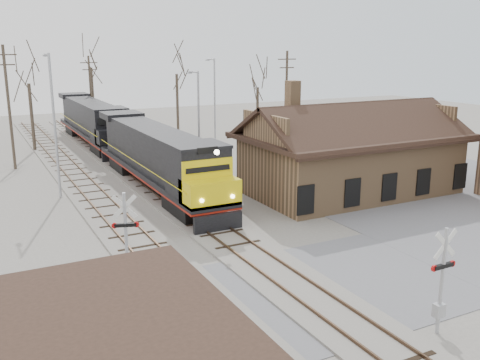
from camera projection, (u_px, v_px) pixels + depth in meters
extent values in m
plane|color=gray|center=(303.00, 293.00, 22.65)|extent=(140.00, 140.00, 0.00)
cube|color=slate|center=(303.00, 292.00, 22.65)|extent=(60.00, 9.00, 0.03)
cube|color=gray|center=(177.00, 202.00, 35.57)|extent=(3.40, 90.00, 0.12)
cube|color=#473323|center=(166.00, 202.00, 35.22)|extent=(0.08, 90.00, 0.14)
cube|color=#473323|center=(187.00, 199.00, 35.86)|extent=(0.08, 90.00, 0.14)
cube|color=gray|center=(109.00, 211.00, 33.56)|extent=(3.40, 90.00, 0.12)
cube|color=#473323|center=(98.00, 211.00, 33.22)|extent=(0.08, 90.00, 0.14)
cube|color=#473323|center=(120.00, 208.00, 33.86)|extent=(0.08, 90.00, 0.14)
cube|color=#95714D|center=(350.00, 165.00, 37.85)|extent=(14.00, 8.00, 4.00)
cube|color=black|center=(352.00, 135.00, 37.34)|extent=(15.20, 9.20, 0.30)
cube|color=black|center=(375.00, 125.00, 35.11)|extent=(15.00, 4.71, 2.66)
cube|color=black|center=(332.00, 117.00, 39.08)|extent=(15.00, 4.71, 2.66)
cube|color=#95714D|center=(293.00, 97.00, 36.20)|extent=(0.80, 0.80, 2.20)
cube|color=black|center=(193.00, 206.00, 33.02)|extent=(2.60, 4.16, 1.04)
cube|color=black|center=(131.00, 164.00, 44.68)|extent=(2.60, 4.16, 1.04)
cube|color=black|center=(157.00, 171.00, 38.65)|extent=(3.12, 20.82, 0.36)
cube|color=maroon|center=(157.00, 174.00, 38.70)|extent=(3.14, 20.82, 0.12)
cube|color=black|center=(150.00, 146.00, 39.38)|extent=(2.71, 15.09, 2.91)
cube|color=black|center=(198.00, 170.00, 31.62)|extent=(3.12, 2.91, 2.91)
cube|color=yellow|center=(210.00, 192.00, 30.31)|extent=(3.12, 1.87, 1.46)
cube|color=black|center=(218.00, 223.00, 29.80)|extent=(2.91, 0.25, 1.04)
cylinder|color=#FFF2CC|center=(217.00, 152.00, 28.89)|extent=(0.29, 0.10, 0.29)
cube|color=black|center=(108.00, 149.00, 51.39)|extent=(2.60, 4.16, 1.04)
cube|color=black|center=(80.00, 130.00, 63.05)|extent=(2.60, 4.16, 1.04)
cube|color=black|center=(92.00, 131.00, 57.02)|extent=(3.12, 20.82, 0.36)
cube|color=maroon|center=(92.00, 133.00, 57.07)|extent=(3.14, 20.82, 0.12)
cube|color=black|center=(88.00, 114.00, 57.75)|extent=(2.71, 15.09, 2.91)
cube|color=black|center=(109.00, 125.00, 49.99)|extent=(3.12, 2.91, 2.91)
cube|color=black|center=(114.00, 137.00, 48.68)|extent=(3.12, 1.87, 1.46)
cube|color=black|center=(118.00, 156.00, 48.17)|extent=(2.91, 0.25, 1.04)
cylinder|color=#A5A8AD|center=(442.00, 282.00, 18.97)|extent=(0.14, 0.14, 4.04)
cube|color=silver|center=(445.00, 244.00, 18.63)|extent=(1.06, 0.05, 1.06)
cube|color=silver|center=(445.00, 244.00, 18.63)|extent=(1.06, 0.05, 1.06)
cube|color=black|center=(443.00, 266.00, 18.82)|extent=(0.91, 0.16, 0.15)
cylinder|color=#B20C0C|center=(434.00, 268.00, 18.61)|extent=(0.24, 0.08, 0.24)
cylinder|color=#B20C0C|center=(452.00, 264.00, 19.03)|extent=(0.24, 0.08, 0.24)
cube|color=#A5A8AD|center=(439.00, 310.00, 19.24)|extent=(0.40, 0.30, 0.51)
cylinder|color=#A5A8AD|center=(126.00, 239.00, 23.12)|extent=(0.14, 0.14, 4.12)
cube|color=silver|center=(124.00, 207.00, 22.77)|extent=(1.04, 0.37, 1.08)
cube|color=silver|center=(124.00, 207.00, 22.77)|extent=(1.04, 0.37, 1.08)
cube|color=black|center=(125.00, 225.00, 22.97)|extent=(0.93, 0.43, 0.15)
cylinder|color=#B20C0C|center=(136.00, 224.00, 23.04)|extent=(0.26, 0.15, 0.25)
cylinder|color=#B20C0C|center=(114.00, 226.00, 22.90)|extent=(0.26, 0.15, 0.25)
cube|color=#A5A8AD|center=(127.00, 263.00, 23.40)|extent=(0.41, 0.31, 0.51)
cylinder|color=#A5A8AD|center=(55.00, 128.00, 35.72)|extent=(0.18, 0.18, 9.73)
cylinder|color=#A5A8AD|center=(47.00, 54.00, 35.34)|extent=(0.12, 1.80, 0.12)
cube|color=#A5A8AD|center=(45.00, 56.00, 36.05)|extent=(0.25, 0.50, 0.12)
cylinder|color=#A5A8AD|center=(199.00, 126.00, 41.42)|extent=(0.18, 0.18, 8.32)
cylinder|color=#A5A8AD|center=(193.00, 72.00, 41.21)|extent=(0.12, 1.80, 0.12)
cube|color=#A5A8AD|center=(189.00, 73.00, 41.92)|extent=(0.25, 0.50, 0.12)
cylinder|color=#A5A8AD|center=(215.00, 103.00, 54.45)|extent=(0.18, 0.18, 8.96)
cylinder|color=#A5A8AD|center=(211.00, 59.00, 54.16)|extent=(0.12, 1.80, 0.12)
cube|color=#A5A8AD|center=(207.00, 60.00, 54.87)|extent=(0.25, 0.50, 0.12)
cylinder|color=#382D23|center=(9.00, 108.00, 44.24)|extent=(0.24, 0.24, 10.29)
cube|color=#382D23|center=(4.00, 55.00, 43.18)|extent=(2.00, 0.10, 0.10)
cube|color=#382D23|center=(5.00, 65.00, 43.37)|extent=(1.60, 0.10, 0.10)
cylinder|color=#382D23|center=(91.00, 95.00, 63.49)|extent=(0.24, 0.24, 9.08)
cube|color=#382D23|center=(89.00, 63.00, 62.58)|extent=(2.00, 0.10, 0.10)
cube|color=#382D23|center=(89.00, 70.00, 62.78)|extent=(1.60, 0.10, 0.10)
cylinder|color=#382D23|center=(286.00, 102.00, 52.53)|extent=(0.24, 0.24, 9.73)
cube|color=#382D23|center=(287.00, 59.00, 51.54)|extent=(2.00, 0.10, 0.10)
cube|color=#382D23|center=(287.00, 68.00, 51.74)|extent=(1.60, 0.10, 0.10)
cylinder|color=#382D23|center=(32.00, 118.00, 52.55)|extent=(0.32, 0.32, 6.65)
cylinder|color=#382D23|center=(93.00, 99.00, 65.84)|extent=(0.32, 0.32, 7.64)
cylinder|color=#382D23|center=(178.00, 106.00, 60.59)|extent=(0.32, 0.32, 7.15)
cylinder|color=#382D23|center=(257.00, 113.00, 60.26)|extent=(0.32, 0.32, 5.70)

